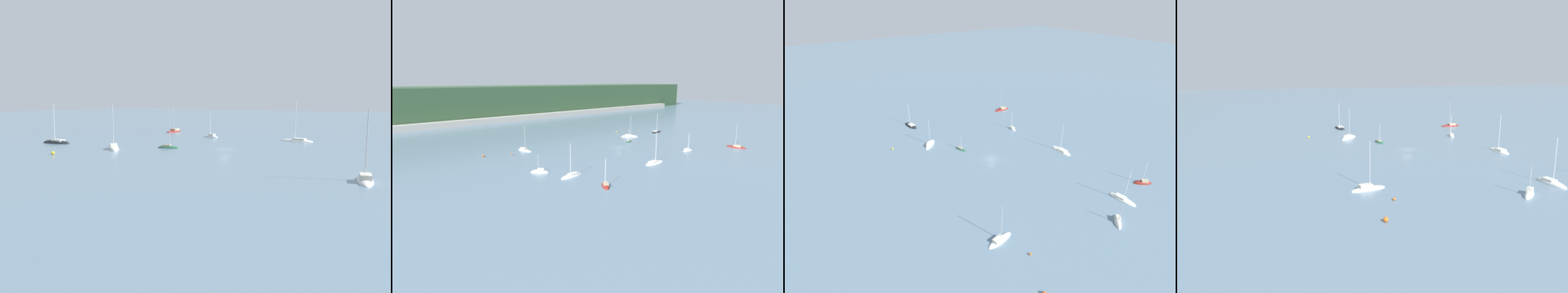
% 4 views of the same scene
% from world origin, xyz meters
% --- Properties ---
extents(ground_plane, '(600.00, 600.00, 0.00)m').
position_xyz_m(ground_plane, '(0.00, 0.00, 0.00)').
color(ground_plane, slate).
extents(sailboat_1, '(7.50, 7.22, 11.30)m').
position_xyz_m(sailboat_1, '(21.72, 13.07, 0.10)').
color(sailboat_1, white).
rests_on(sailboat_1, ground_plane).
extents(sailboat_2, '(3.27, 8.21, 10.47)m').
position_xyz_m(sailboat_2, '(36.41, -32.37, 0.12)').
color(sailboat_2, maroon).
rests_on(sailboat_2, ground_plane).
extents(sailboat_4, '(8.64, 3.94, 11.13)m').
position_xyz_m(sailboat_4, '(42.53, 12.22, 0.07)').
color(sailboat_4, black).
rests_on(sailboat_4, ground_plane).
extents(sailboat_5, '(3.48, 7.76, 10.67)m').
position_xyz_m(sailboat_5, '(-32.33, 20.66, 0.14)').
color(sailboat_5, silver).
rests_on(sailboat_5, ground_plane).
extents(sailboat_7, '(8.80, 2.95, 11.15)m').
position_xyz_m(sailboat_7, '(-9.24, -24.75, 0.08)').
color(sailboat_7, white).
rests_on(sailboat_7, ground_plane).
extents(sailboat_8, '(5.38, 2.41, 7.93)m').
position_xyz_m(sailboat_8, '(15.96, -22.15, 0.12)').
color(sailboat_8, white).
rests_on(sailboat_8, ground_plane).
extents(sailboat_9, '(5.48, 2.83, 6.49)m').
position_xyz_m(sailboat_9, '(12.07, 5.12, 0.08)').
color(sailboat_9, '#2D6647').
rests_on(sailboat_9, ground_plane).
extents(mooring_buoy_1, '(0.68, 0.68, 0.68)m').
position_xyz_m(mooring_buoy_1, '(26.21, 26.06, 0.34)').
color(mooring_buoy_1, yellow).
rests_on(mooring_buoy_1, ground_plane).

